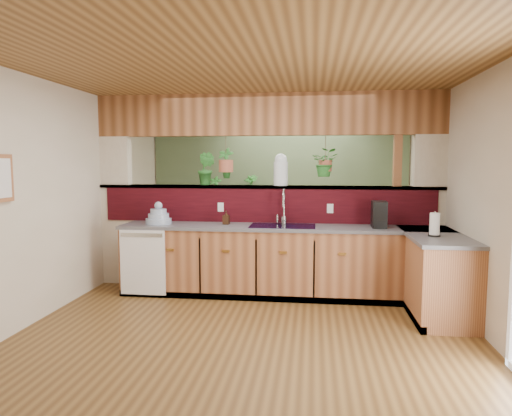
# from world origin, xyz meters

# --- Properties ---
(ground) EXTENTS (4.60, 7.00, 0.01)m
(ground) POSITION_xyz_m (0.00, 0.00, 0.00)
(ground) COLOR brown
(ground) RESTS_ON ground
(ceiling) EXTENTS (4.60, 7.00, 0.01)m
(ceiling) POSITION_xyz_m (0.00, 0.00, 2.60)
(ceiling) COLOR brown
(ceiling) RESTS_ON ground
(wall_back) EXTENTS (4.60, 0.02, 2.60)m
(wall_back) POSITION_xyz_m (0.00, 3.50, 1.30)
(wall_back) COLOR beige
(wall_back) RESTS_ON ground
(wall_front) EXTENTS (4.60, 0.02, 2.60)m
(wall_front) POSITION_xyz_m (0.00, -3.50, 1.30)
(wall_front) COLOR beige
(wall_front) RESTS_ON ground
(wall_left) EXTENTS (0.02, 7.00, 2.60)m
(wall_left) POSITION_xyz_m (-2.30, 0.00, 1.30)
(wall_left) COLOR beige
(wall_left) RESTS_ON ground
(wall_right) EXTENTS (0.02, 7.00, 2.60)m
(wall_right) POSITION_xyz_m (2.30, 0.00, 1.30)
(wall_right) COLOR beige
(wall_right) RESTS_ON ground
(pass_through_partition) EXTENTS (4.60, 0.21, 2.60)m
(pass_through_partition) POSITION_xyz_m (0.03, 1.35, 1.19)
(pass_through_partition) COLOR beige
(pass_through_partition) RESTS_ON ground
(pass_through_ledge) EXTENTS (4.60, 0.21, 0.04)m
(pass_through_ledge) POSITION_xyz_m (0.00, 1.35, 1.37)
(pass_through_ledge) COLOR brown
(pass_through_ledge) RESTS_ON ground
(header_beam) EXTENTS (4.60, 0.15, 0.55)m
(header_beam) POSITION_xyz_m (0.00, 1.35, 2.33)
(header_beam) COLOR brown
(header_beam) RESTS_ON ground
(sage_backwall) EXTENTS (4.55, 0.02, 2.55)m
(sage_backwall) POSITION_xyz_m (0.00, 3.48, 1.30)
(sage_backwall) COLOR #546A48
(sage_backwall) RESTS_ON ground
(countertop) EXTENTS (4.14, 1.52, 0.90)m
(countertop) POSITION_xyz_m (0.84, 0.87, 0.45)
(countertop) COLOR brown
(countertop) RESTS_ON ground
(dishwasher) EXTENTS (0.58, 0.03, 0.82)m
(dishwasher) POSITION_xyz_m (-1.48, 0.66, 0.46)
(dishwasher) COLOR white
(dishwasher) RESTS_ON ground
(navy_sink) EXTENTS (0.82, 0.50, 0.18)m
(navy_sink) POSITION_xyz_m (0.25, 0.98, 0.82)
(navy_sink) COLOR black
(navy_sink) RESTS_ON countertop
(framed_print) EXTENTS (0.04, 0.35, 0.45)m
(framed_print) POSITION_xyz_m (-2.27, -0.80, 1.55)
(framed_print) COLOR brown
(framed_print) RESTS_ON wall_left
(faucet) EXTENTS (0.20, 0.20, 0.46)m
(faucet) POSITION_xyz_m (0.25, 1.13, 1.15)
(faucet) COLOR #B7B7B2
(faucet) RESTS_ON countertop
(dish_stack) EXTENTS (0.33, 0.33, 0.29)m
(dish_stack) POSITION_xyz_m (-1.36, 0.96, 0.99)
(dish_stack) COLOR #94A5BF
(dish_stack) RESTS_ON countertop
(soap_dispenser) EXTENTS (0.09, 0.09, 0.18)m
(soap_dispenser) POSITION_xyz_m (-0.48, 1.03, 0.99)
(soap_dispenser) COLOR #3B2415
(soap_dispenser) RESTS_ON countertop
(coffee_maker) EXTENTS (0.17, 0.29, 0.32)m
(coffee_maker) POSITION_xyz_m (1.44, 0.97, 1.05)
(coffee_maker) COLOR black
(coffee_maker) RESTS_ON countertop
(paper_towel) EXTENTS (0.13, 0.13, 0.27)m
(paper_towel) POSITION_xyz_m (1.94, 0.37, 1.02)
(paper_towel) COLOR black
(paper_towel) RESTS_ON countertop
(glass_jar) EXTENTS (0.19, 0.19, 0.42)m
(glass_jar) POSITION_xyz_m (0.20, 1.35, 1.60)
(glass_jar) COLOR silver
(glass_jar) RESTS_ON pass_through_ledge
(ledge_plant_left) EXTENTS (0.30, 0.28, 0.44)m
(ledge_plant_left) POSITION_xyz_m (-0.81, 1.35, 1.61)
(ledge_plant_left) COLOR #266925
(ledge_plant_left) RESTS_ON pass_through_ledge
(hanging_plant_a) EXTENTS (0.25, 0.20, 0.54)m
(hanging_plant_a) POSITION_xyz_m (-0.54, 1.35, 1.82)
(hanging_plant_a) COLOR brown
(hanging_plant_a) RESTS_ON header_beam
(hanging_plant_b) EXTENTS (0.36, 0.32, 0.48)m
(hanging_plant_b) POSITION_xyz_m (0.78, 1.35, 1.85)
(hanging_plant_b) COLOR brown
(hanging_plant_b) RESTS_ON header_beam
(shelving_console) EXTENTS (1.62, 0.60, 1.06)m
(shelving_console) POSITION_xyz_m (-0.72, 3.25, 0.50)
(shelving_console) COLOR black
(shelving_console) RESTS_ON ground
(shelf_plant_a) EXTENTS (0.23, 0.16, 0.43)m
(shelf_plant_a) POSITION_xyz_m (-1.10, 3.25, 1.24)
(shelf_plant_a) COLOR #266925
(shelf_plant_a) RESTS_ON shelving_console
(shelf_plant_b) EXTENTS (0.31, 0.31, 0.45)m
(shelf_plant_b) POSITION_xyz_m (-0.47, 3.25, 1.25)
(shelf_plant_b) COLOR #266925
(shelf_plant_b) RESTS_ON shelving_console
(floor_plant) EXTENTS (0.73, 0.65, 0.73)m
(floor_plant) POSITION_xyz_m (1.17, 2.19, 0.37)
(floor_plant) COLOR #266925
(floor_plant) RESTS_ON ground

